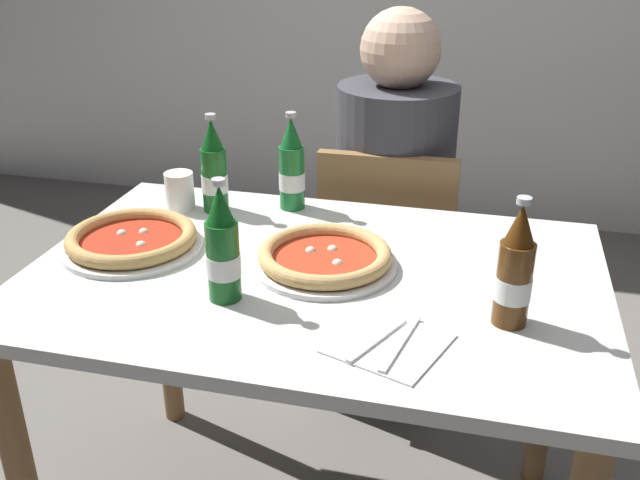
{
  "coord_description": "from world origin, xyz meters",
  "views": [
    {
      "loc": [
        0.33,
        -1.28,
        1.44
      ],
      "look_at": [
        0.0,
        0.05,
        0.8
      ],
      "focal_mm": 39.75,
      "sensor_mm": 36.0,
      "label": 1
    }
  ],
  "objects": [
    {
      "name": "dining_table_main",
      "position": [
        0.0,
        0.0,
        0.64
      ],
      "size": [
        1.2,
        0.8,
        0.75
      ],
      "color": "silver",
      "rests_on": "ground_plane"
    },
    {
      "name": "chair_behind_table",
      "position": [
        0.07,
        0.61,
        0.48
      ],
      "size": [
        0.4,
        0.4,
        0.85
      ],
      "rotation": [
        0.0,
        0.0,
        3.15
      ],
      "color": "olive",
      "rests_on": "ground_plane"
    },
    {
      "name": "diner_seated",
      "position": [
        0.07,
        0.66,
        0.58
      ],
      "size": [
        0.34,
        0.34,
        1.21
      ],
      "color": "#2D3342",
      "rests_on": "ground_plane"
    },
    {
      "name": "pizza_margherita_near",
      "position": [
        -0.42,
        0.01,
        0.77
      ],
      "size": [
        0.31,
        0.31,
        0.04
      ],
      "color": "white",
      "rests_on": "dining_table_main"
    },
    {
      "name": "pizza_marinara_far",
      "position": [
        0.02,
        0.03,
        0.77
      ],
      "size": [
        0.31,
        0.31,
        0.04
      ],
      "color": "white",
      "rests_on": "dining_table_main"
    },
    {
      "name": "beer_bottle_left",
      "position": [
        -0.14,
        -0.15,
        0.85
      ],
      "size": [
        0.07,
        0.07,
        0.25
      ],
      "color": "#14591E",
      "rests_on": "dining_table_main"
    },
    {
      "name": "beer_bottle_center",
      "position": [
        -0.14,
        0.33,
        0.85
      ],
      "size": [
        0.07,
        0.07,
        0.25
      ],
      "color": "#196B2D",
      "rests_on": "dining_table_main"
    },
    {
      "name": "beer_bottle_right",
      "position": [
        0.4,
        -0.11,
        0.85
      ],
      "size": [
        0.07,
        0.07,
        0.25
      ],
      "color": "#512D0F",
      "rests_on": "dining_table_main"
    },
    {
      "name": "beer_bottle_extra",
      "position": [
        -0.32,
        0.27,
        0.85
      ],
      "size": [
        0.07,
        0.07,
        0.25
      ],
      "color": "#14591E",
      "rests_on": "dining_table_main"
    },
    {
      "name": "napkin_with_cutlery",
      "position": [
        0.2,
        -0.23,
        0.75
      ],
      "size": [
        0.23,
        0.23,
        0.01
      ],
      "color": "white",
      "rests_on": "dining_table_main"
    },
    {
      "name": "paper_cup",
      "position": [
        -0.41,
        0.25,
        0.8
      ],
      "size": [
        0.07,
        0.07,
        0.09
      ],
      "primitive_type": "cylinder",
      "color": "white",
      "rests_on": "dining_table_main"
    }
  ]
}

